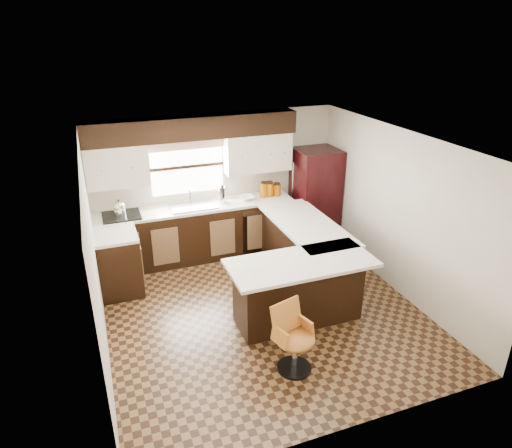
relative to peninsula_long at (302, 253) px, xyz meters
name	(u,v)px	position (x,y,z in m)	size (l,w,h in m)	color
floor	(262,311)	(-0.90, -0.62, -0.45)	(4.40, 4.40, 0.00)	#49301A
ceiling	(264,143)	(-0.90, -0.62, 1.95)	(4.40, 4.40, 0.00)	silver
wall_back	(217,183)	(-0.90, 1.58, 0.75)	(4.40, 4.40, 0.00)	beige
wall_front	(352,331)	(-0.90, -2.83, 0.75)	(4.40, 4.40, 0.00)	beige
wall_left	(94,260)	(-3.00, -0.62, 0.75)	(4.40, 4.40, 0.00)	beige
wall_right	(398,212)	(1.20, -0.62, 0.75)	(4.40, 4.40, 0.00)	beige
base_cab_back	(198,233)	(-1.35, 1.28, 0.00)	(3.30, 0.60, 0.90)	black
base_cab_left	(119,264)	(-2.70, 0.62, 0.00)	(0.60, 0.70, 0.90)	black
counter_back	(196,207)	(-1.35, 1.28, 0.47)	(3.30, 0.60, 0.04)	silver
counter_left	(115,235)	(-2.70, 0.62, 0.47)	(0.60, 0.70, 0.04)	silver
soffit	(193,127)	(-1.30, 1.40, 1.77)	(3.40, 0.35, 0.36)	black
upper_cab_left	(117,166)	(-2.52, 1.40, 1.27)	(0.94, 0.35, 0.64)	beige
upper_cab_right	(257,152)	(-0.22, 1.40, 1.27)	(1.14, 0.35, 0.64)	beige
window_pane	(187,167)	(-1.40, 1.56, 1.10)	(1.20, 0.02, 0.90)	white
valance	(186,144)	(-1.40, 1.52, 1.49)	(1.30, 0.06, 0.18)	#D19B93
sink	(193,206)	(-1.40, 1.25, 0.51)	(0.75, 0.45, 0.03)	#B2B2B7
dishwasher	(259,232)	(-0.35, 0.99, -0.02)	(0.58, 0.03, 0.78)	black
cooktop	(121,216)	(-2.55, 1.25, 0.51)	(0.58, 0.50, 0.03)	black
peninsula_long	(302,253)	(0.00, 0.00, 0.00)	(0.60, 1.95, 0.90)	black
peninsula_return	(298,291)	(-0.53, -0.97, 0.00)	(1.65, 0.60, 0.90)	black
counter_pen_long	(306,225)	(0.05, 0.00, 0.47)	(0.84, 1.95, 0.04)	silver
counter_pen_return	(301,263)	(-0.55, -1.06, 0.47)	(1.89, 0.84, 0.04)	silver
refrigerator	(315,197)	(0.81, 1.19, 0.41)	(0.74, 0.71, 1.73)	black
bar_chair	(295,340)	(-0.98, -1.86, -0.03)	(0.44, 0.44, 0.83)	#BD6E2A
kettle	(119,207)	(-2.57, 1.26, 0.65)	(0.19, 0.19, 0.26)	silver
percolator	(223,195)	(-0.89, 1.28, 0.63)	(0.14, 0.14, 0.28)	silver
mixing_bowl	(247,198)	(-0.46, 1.28, 0.53)	(0.26, 0.26, 0.06)	white
canister_large	(264,190)	(-0.14, 1.30, 0.62)	(0.12, 0.12, 0.25)	#9B4C05
canister_med	(269,190)	(-0.04, 1.30, 0.61)	(0.14, 0.14, 0.24)	#9B4C05
canister_small	(277,190)	(0.10, 1.30, 0.59)	(0.14, 0.14, 0.20)	#9B4C05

